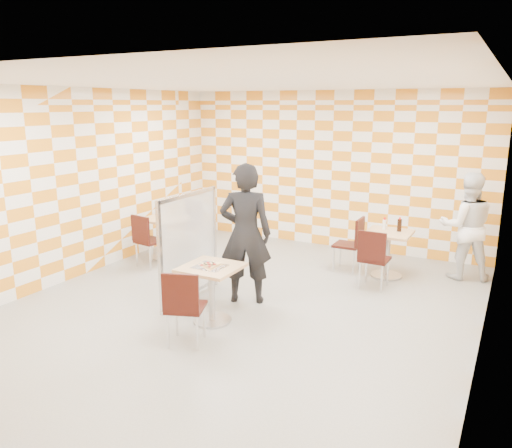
# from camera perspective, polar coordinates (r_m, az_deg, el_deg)

# --- Properties ---
(room_shell) EXTENTS (7.00, 7.00, 7.00)m
(room_shell) POSITION_cam_1_polar(r_m,az_deg,el_deg) (7.06, 0.59, 3.43)
(room_shell) COLOR gray
(room_shell) RESTS_ON ground
(main_table) EXTENTS (0.70, 0.70, 0.75)m
(main_table) POSITION_cam_1_polar(r_m,az_deg,el_deg) (6.42, -5.11, -6.86)
(main_table) COLOR tan
(main_table) RESTS_ON ground
(second_table) EXTENTS (0.70, 0.70, 0.75)m
(second_table) POSITION_cam_1_polar(r_m,az_deg,el_deg) (8.32, 14.84, -2.48)
(second_table) COLOR tan
(second_table) RESTS_ON ground
(empty_table) EXTENTS (0.70, 0.70, 0.75)m
(empty_table) POSITION_cam_1_polar(r_m,az_deg,el_deg) (9.17, -10.44, -0.77)
(empty_table) COLOR tan
(empty_table) RESTS_ON ground
(chair_main_front) EXTENTS (0.54, 0.55, 0.92)m
(chair_main_front) POSITION_cam_1_polar(r_m,az_deg,el_deg) (5.79, -8.29, -8.89)
(chair_main_front) COLOR black
(chair_main_front) RESTS_ON ground
(chair_second_front) EXTENTS (0.43, 0.44, 0.92)m
(chair_second_front) POSITION_cam_1_polar(r_m,az_deg,el_deg) (7.68, 13.25, -3.45)
(chair_second_front) COLOR black
(chair_second_front) RESTS_ON ground
(chair_second_side) EXTENTS (0.43, 0.42, 0.92)m
(chair_second_side) POSITION_cam_1_polar(r_m,az_deg,el_deg) (8.42, 11.03, -1.83)
(chair_second_side) COLOR black
(chair_second_side) RESTS_ON ground
(chair_empty_near) EXTENTS (0.48, 0.49, 0.92)m
(chair_empty_near) POSITION_cam_1_polar(r_m,az_deg,el_deg) (8.68, -12.49, -1.44)
(chair_empty_near) COLOR black
(chair_empty_near) RESTS_ON ground
(chair_empty_far) EXTENTS (0.45, 0.46, 0.92)m
(chair_empty_far) POSITION_cam_1_polar(r_m,az_deg,el_deg) (9.76, -7.47, 0.42)
(chair_empty_far) COLOR black
(chair_empty_far) RESTS_ON ground
(partition) EXTENTS (0.08, 1.38, 1.55)m
(partition) POSITION_cam_1_polar(r_m,az_deg,el_deg) (7.12, -7.64, -2.48)
(partition) COLOR white
(partition) RESTS_ON ground
(man_dark) EXTENTS (0.85, 0.72, 1.98)m
(man_dark) POSITION_cam_1_polar(r_m,az_deg,el_deg) (6.92, -1.20, -1.14)
(man_dark) COLOR black
(man_dark) RESTS_ON ground
(man_white) EXTENTS (0.99, 0.87, 1.72)m
(man_white) POSITION_cam_1_polar(r_m,az_deg,el_deg) (8.56, 22.93, -0.24)
(man_white) COLOR white
(man_white) RESTS_ON ground
(pizza_on_foil) EXTENTS (0.40, 0.40, 0.04)m
(pizza_on_foil) POSITION_cam_1_polar(r_m,az_deg,el_deg) (6.32, -5.24, -4.71)
(pizza_on_foil) COLOR silver
(pizza_on_foil) RESTS_ON main_table
(sport_bottle) EXTENTS (0.06, 0.06, 0.20)m
(sport_bottle) POSITION_cam_1_polar(r_m,az_deg,el_deg) (8.39, 14.46, -0.01)
(sport_bottle) COLOR white
(sport_bottle) RESTS_ON second_table
(soda_bottle) EXTENTS (0.07, 0.07, 0.23)m
(soda_bottle) POSITION_cam_1_polar(r_m,az_deg,el_deg) (8.31, 16.08, -0.13)
(soda_bottle) COLOR black
(soda_bottle) RESTS_ON second_table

